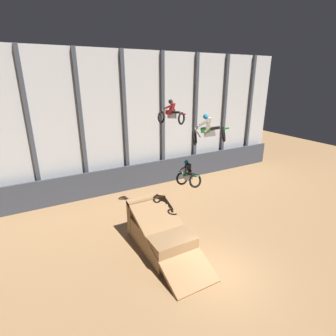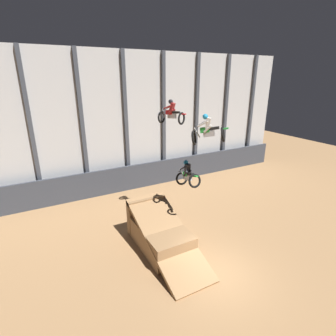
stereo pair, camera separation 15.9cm
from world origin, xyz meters
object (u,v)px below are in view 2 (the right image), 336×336
Objects in this scene: dirt_ramp at (159,232)px; rider_bike_right_air at (171,114)px; rider_bike_center_air at (208,131)px; rider_bike_left_air at (188,176)px.

rider_bike_right_air reaches higher than dirt_ramp.
rider_bike_center_air is 0.96× the size of rider_bike_right_air.
rider_bike_left_air reaches higher than dirt_ramp.
rider_bike_center_air is (2.01, -1.37, 5.75)m from dirt_ramp.
rider_bike_center_air is at bearing -120.06° from rider_bike_right_air.
rider_bike_right_air reaches higher than rider_bike_left_air.
dirt_ramp is 3.54× the size of rider_bike_center_air.
rider_bike_left_air is 1.00× the size of rider_bike_right_air.
rider_bike_left_air is (1.62, -0.30, 3.21)m from dirt_ramp.
rider_bike_right_air is (0.08, 3.72, 0.38)m from rider_bike_center_air.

